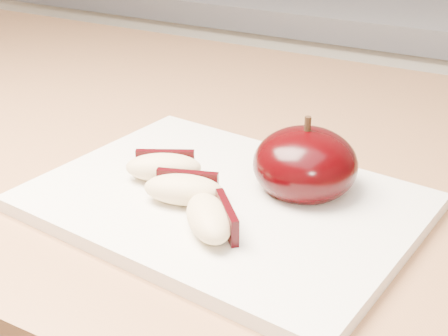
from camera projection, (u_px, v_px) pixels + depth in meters
The scene contains 6 objects.
back_cabinet at pixel (422, 215), 1.34m from camera, with size 2.40×0.62×0.94m.
cutting_board at pixel (224, 202), 0.51m from camera, with size 0.30×0.22×0.01m, color silver.
apple_half at pixel (305, 164), 0.51m from camera, with size 0.09×0.09×0.07m.
apple_wedge_a at pixel (164, 167), 0.53m from camera, with size 0.07×0.06×0.02m.
apple_wedge_b at pixel (184, 189), 0.49m from camera, with size 0.07×0.05×0.02m.
apple_wedge_c at pixel (211, 218), 0.45m from camera, with size 0.07×0.07×0.02m.
Camera 1 is at (0.19, -0.02, 1.16)m, focal length 50.00 mm.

